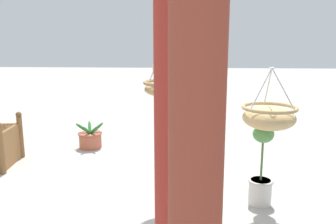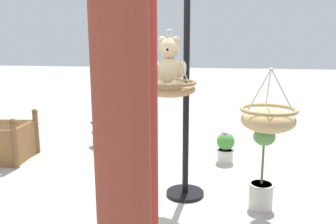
{
  "view_description": "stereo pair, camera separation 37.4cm",
  "coord_description": "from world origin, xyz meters",
  "px_view_note": "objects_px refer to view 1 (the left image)",
  "views": [
    {
      "loc": [
        -0.25,
        3.75,
        1.77
      ],
      "look_at": [
        -0.02,
        0.09,
        1.02
      ],
      "focal_mm": 36.65,
      "sensor_mm": 36.0,
      "label": 1
    },
    {
      "loc": [
        -0.62,
        3.71,
        1.77
      ],
      "look_at": [
        -0.02,
        0.09,
        1.02
      ],
      "focal_mm": 36.65,
      "sensor_mm": 36.0,
      "label": 2
    }
  ],
  "objects_px": {
    "display_pole_central": "(185,132)",
    "greenhouse_pillar_left": "(167,97)",
    "potted_plant_broad_leaf": "(261,173)",
    "potted_plant_small_succulent": "(90,138)",
    "greenhouse_pillar_far_back": "(197,124)",
    "teddy_bear": "(170,66)",
    "hanging_basket_with_teddy": "(171,88)",
    "hanging_basket_left_high": "(269,116)",
    "potted_plant_trailing_ivy": "(216,145)"
  },
  "relations": [
    {
      "from": "greenhouse_pillar_left",
      "to": "potted_plant_broad_leaf",
      "type": "height_order",
      "value": "greenhouse_pillar_left"
    },
    {
      "from": "display_pole_central",
      "to": "potted_plant_trailing_ivy",
      "type": "relative_size",
      "value": 5.24
    },
    {
      "from": "potted_plant_small_succulent",
      "to": "teddy_bear",
      "type": "bearing_deg",
      "value": 126.38
    },
    {
      "from": "display_pole_central",
      "to": "hanging_basket_left_high",
      "type": "distance_m",
      "value": 0.97
    },
    {
      "from": "display_pole_central",
      "to": "potted_plant_broad_leaf",
      "type": "height_order",
      "value": "display_pole_central"
    },
    {
      "from": "display_pole_central",
      "to": "greenhouse_pillar_left",
      "type": "relative_size",
      "value": 0.83
    },
    {
      "from": "hanging_basket_with_teddy",
      "to": "potted_plant_small_succulent",
      "type": "xyz_separation_m",
      "value": [
        1.47,
        -1.97,
        -1.14
      ]
    },
    {
      "from": "potted_plant_broad_leaf",
      "to": "greenhouse_pillar_far_back",
      "type": "bearing_deg",
      "value": 72.45
    },
    {
      "from": "hanging_basket_with_teddy",
      "to": "potted_plant_trailing_ivy",
      "type": "height_order",
      "value": "hanging_basket_with_teddy"
    },
    {
      "from": "hanging_basket_left_high",
      "to": "potted_plant_trailing_ivy",
      "type": "relative_size",
      "value": 1.34
    },
    {
      "from": "greenhouse_pillar_left",
      "to": "potted_plant_trailing_ivy",
      "type": "relative_size",
      "value": 6.29
    },
    {
      "from": "hanging_basket_with_teddy",
      "to": "greenhouse_pillar_left",
      "type": "relative_size",
      "value": 0.23
    },
    {
      "from": "potted_plant_small_succulent",
      "to": "potted_plant_broad_leaf",
      "type": "relative_size",
      "value": 0.55
    },
    {
      "from": "teddy_bear",
      "to": "potted_plant_broad_leaf",
      "type": "relative_size",
      "value": 0.58
    },
    {
      "from": "display_pole_central",
      "to": "hanging_basket_with_teddy",
      "type": "distance_m",
      "value": 0.62
    },
    {
      "from": "hanging_basket_left_high",
      "to": "potted_plant_small_succulent",
      "type": "distance_m",
      "value": 3.35
    },
    {
      "from": "display_pole_central",
      "to": "hanging_basket_left_high",
      "type": "height_order",
      "value": "display_pole_central"
    },
    {
      "from": "greenhouse_pillar_left",
      "to": "potted_plant_small_succulent",
      "type": "distance_m",
      "value": 3.81
    },
    {
      "from": "greenhouse_pillar_left",
      "to": "potted_plant_trailing_ivy",
      "type": "xyz_separation_m",
      "value": [
        -0.57,
        -2.76,
        -1.18
      ]
    },
    {
      "from": "teddy_bear",
      "to": "hanging_basket_left_high",
      "type": "relative_size",
      "value": 0.85
    },
    {
      "from": "potted_plant_broad_leaf",
      "to": "teddy_bear",
      "type": "bearing_deg",
      "value": 4.48
    },
    {
      "from": "hanging_basket_left_high",
      "to": "potted_plant_broad_leaf",
      "type": "bearing_deg",
      "value": -88.52
    },
    {
      "from": "teddy_bear",
      "to": "hanging_basket_left_high",
      "type": "xyz_separation_m",
      "value": [
        -1.0,
        0.11,
        -0.49
      ]
    },
    {
      "from": "greenhouse_pillar_left",
      "to": "potted_plant_trailing_ivy",
      "type": "bearing_deg",
      "value": -101.61
    },
    {
      "from": "display_pole_central",
      "to": "hanging_basket_with_teddy",
      "type": "height_order",
      "value": "display_pole_central"
    },
    {
      "from": "hanging_basket_with_teddy",
      "to": "potted_plant_broad_leaf",
      "type": "bearing_deg",
      "value": -176.92
    },
    {
      "from": "hanging_basket_left_high",
      "to": "greenhouse_pillar_left",
      "type": "bearing_deg",
      "value": 50.7
    },
    {
      "from": "teddy_bear",
      "to": "potted_plant_broad_leaf",
      "type": "bearing_deg",
      "value": -175.52
    },
    {
      "from": "greenhouse_pillar_far_back",
      "to": "potted_plant_small_succulent",
      "type": "distance_m",
      "value": 4.86
    },
    {
      "from": "display_pole_central",
      "to": "hanging_basket_with_teddy",
      "type": "xyz_separation_m",
      "value": [
        0.15,
        0.25,
        0.54
      ]
    },
    {
      "from": "greenhouse_pillar_left",
      "to": "greenhouse_pillar_far_back",
      "type": "relative_size",
      "value": 0.95
    },
    {
      "from": "teddy_bear",
      "to": "greenhouse_pillar_left",
      "type": "relative_size",
      "value": 0.18
    },
    {
      "from": "teddy_bear",
      "to": "potted_plant_trailing_ivy",
      "type": "distance_m",
      "value": 2.07
    },
    {
      "from": "hanging_basket_left_high",
      "to": "greenhouse_pillar_far_back",
      "type": "height_order",
      "value": "greenhouse_pillar_far_back"
    },
    {
      "from": "teddy_bear",
      "to": "hanging_basket_left_high",
      "type": "bearing_deg",
      "value": 173.94
    },
    {
      "from": "potted_plant_broad_leaf",
      "to": "hanging_basket_left_high",
      "type": "bearing_deg",
      "value": 91.48
    },
    {
      "from": "hanging_basket_left_high",
      "to": "greenhouse_pillar_far_back",
      "type": "bearing_deg",
      "value": 71.02
    },
    {
      "from": "potted_plant_broad_leaf",
      "to": "potted_plant_small_succulent",
      "type": "bearing_deg",
      "value": -37.91
    },
    {
      "from": "potted_plant_broad_leaf",
      "to": "display_pole_central",
      "type": "bearing_deg",
      "value": -13.15
    },
    {
      "from": "potted_plant_broad_leaf",
      "to": "greenhouse_pillar_left",
      "type": "bearing_deg",
      "value": 54.88
    },
    {
      "from": "hanging_basket_with_teddy",
      "to": "display_pole_central",
      "type": "bearing_deg",
      "value": -120.96
    },
    {
      "from": "greenhouse_pillar_left",
      "to": "potted_plant_broad_leaf",
      "type": "xyz_separation_m",
      "value": [
        -0.95,
        -1.35,
        -1.05
      ]
    },
    {
      "from": "hanging_basket_left_high",
      "to": "potted_plant_broad_leaf",
      "type": "xyz_separation_m",
      "value": [
        0.0,
        -0.18,
        -0.67
      ]
    },
    {
      "from": "display_pole_central",
      "to": "greenhouse_pillar_far_back",
      "type": "relative_size",
      "value": 0.79
    },
    {
      "from": "greenhouse_pillar_far_back",
      "to": "hanging_basket_with_teddy",
      "type": "bearing_deg",
      "value": -84.75
    },
    {
      "from": "hanging_basket_left_high",
      "to": "greenhouse_pillar_left",
      "type": "height_order",
      "value": "greenhouse_pillar_left"
    },
    {
      "from": "potted_plant_trailing_ivy",
      "to": "potted_plant_broad_leaf",
      "type": "distance_m",
      "value": 1.47
    },
    {
      "from": "teddy_bear",
      "to": "greenhouse_pillar_left",
      "type": "height_order",
      "value": "greenhouse_pillar_left"
    },
    {
      "from": "display_pole_central",
      "to": "hanging_basket_left_high",
      "type": "relative_size",
      "value": 3.91
    },
    {
      "from": "hanging_basket_with_teddy",
      "to": "potted_plant_small_succulent",
      "type": "relative_size",
      "value": 1.38
    }
  ]
}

